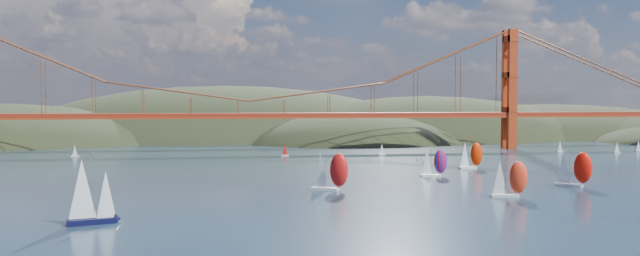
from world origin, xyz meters
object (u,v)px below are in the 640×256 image
at_px(racer_0, 329,171).
at_px(racer_2, 573,168).
at_px(racer_rwb, 433,162).
at_px(racer_3, 470,155).
at_px(sloop_navy, 89,192).
at_px(racer_1, 509,178).

bearing_deg(racer_0, racer_2, 21.32).
bearing_deg(racer_rwb, racer_3, 45.52).
height_order(racer_2, racer_3, racer_2).
xyz_separation_m(sloop_navy, racer_2, (114.14, 32.05, -0.99)).
height_order(racer_1, racer_rwb, racer_1).
distance_m(racer_1, racer_2, 28.48).
bearing_deg(racer_3, sloop_navy, -152.61).
height_order(racer_3, racer_rwb, racer_3).
distance_m(sloop_navy, racer_0, 60.85).
xyz_separation_m(racer_1, racer_3, (14.55, 58.47, 0.02)).
bearing_deg(racer_0, racer_rwb, 56.88).
distance_m(racer_3, racer_rwb, 26.62).
bearing_deg(sloop_navy, racer_2, -1.08).
height_order(sloop_navy, racer_3, sloop_navy).
distance_m(sloop_navy, racer_rwb, 102.71).
bearing_deg(racer_2, racer_1, -115.29).
height_order(sloop_navy, racer_0, sloop_navy).
bearing_deg(racer_rwb, racer_1, -82.48).
bearing_deg(racer_3, racer_0, -151.13).
xyz_separation_m(racer_3, racer_rwb, (-19.01, -18.62, -0.24)).
relative_size(racer_3, racer_rwb, 1.06).
height_order(sloop_navy, racer_2, sloop_navy).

